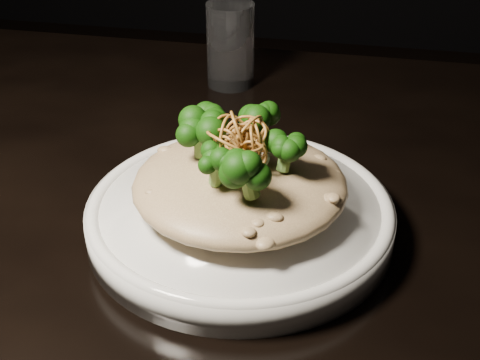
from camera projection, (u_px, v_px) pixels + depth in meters
name	position (u px, v px, depth m)	size (l,w,h in m)	color
table	(182.00, 246.00, 0.74)	(1.10, 0.80, 0.75)	black
plate	(240.00, 217.00, 0.62)	(0.28, 0.28, 0.03)	silver
risotto	(240.00, 184.00, 0.60)	(0.19, 0.19, 0.04)	brown
broccoli	(237.00, 143.00, 0.57)	(0.13, 0.13, 0.05)	black
cheese	(238.00, 157.00, 0.58)	(0.06, 0.06, 0.02)	white
shallots	(241.00, 134.00, 0.56)	(0.05, 0.05, 0.03)	brown
drinking_glass	(230.00, 45.00, 0.88)	(0.06, 0.06, 0.11)	white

